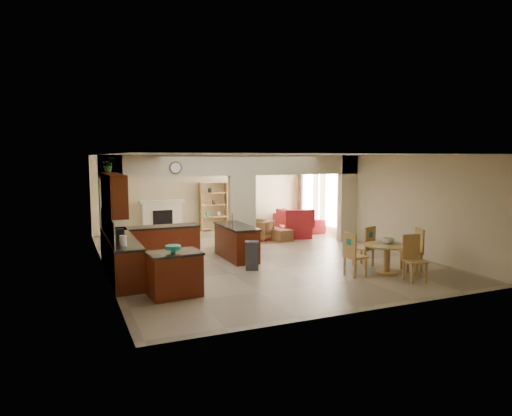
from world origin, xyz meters
name	(u,v)px	position (x,y,z in m)	size (l,w,h in m)	color
floor	(255,256)	(0.00, 0.00, 0.00)	(10.00, 10.00, 0.00)	gray
ceiling	(255,155)	(0.00, 0.00, 2.80)	(10.00, 10.00, 0.00)	white
wall_back	(203,193)	(0.00, 5.00, 1.40)	(8.00, 8.00, 0.00)	beige
wall_front	(367,234)	(0.00, -5.00, 1.40)	(8.00, 8.00, 0.00)	beige
wall_left	(103,213)	(-4.00, 0.00, 1.40)	(10.00, 10.00, 0.00)	beige
wall_right	(374,201)	(4.00, 0.00, 1.40)	(10.00, 10.00, 0.00)	beige
partition_left_pier	(111,208)	(-3.70, 1.00, 1.40)	(0.60, 0.25, 2.80)	beige
partition_center_pier	(242,213)	(0.00, 1.00, 1.10)	(0.80, 0.25, 2.20)	beige
partition_right_pier	(347,198)	(3.70, 1.00, 1.40)	(0.60, 0.25, 2.80)	beige
partition_header	(242,165)	(0.00, 1.00, 2.50)	(8.00, 0.25, 0.60)	beige
kitchen_counter	(137,250)	(-3.26, -0.25, 0.46)	(2.52, 3.29, 1.48)	#3D0F07
upper_cabinets	(113,194)	(-3.82, -0.80, 1.92)	(0.35, 2.40, 0.90)	#3D0F07
peninsula	(236,242)	(-0.60, -0.11, 0.46)	(0.70, 1.85, 0.91)	#3D0F07
wall_clock	(176,168)	(-2.00, 0.85, 2.45)	(0.34, 0.34, 0.03)	#4D2C19
rug	(264,240)	(1.20, 2.10, 0.01)	(1.60, 1.30, 0.01)	brown
fireplace	(162,216)	(-1.60, 4.83, 0.61)	(1.60, 0.35, 1.20)	silver
shelving_unit	(214,206)	(0.35, 4.82, 0.90)	(1.00, 0.32, 1.80)	#A07237
window_a	(332,201)	(3.97, 2.30, 1.20)	(0.02, 0.90, 1.90)	white
window_b	(309,197)	(3.97, 4.00, 1.20)	(0.02, 0.90, 1.90)	white
glazed_door	(320,203)	(3.97, 3.15, 1.05)	(0.02, 0.70, 2.10)	white
drape_a_left	(341,202)	(3.93, 1.70, 1.20)	(0.10, 0.28, 2.30)	#43231A
drape_a_right	(323,199)	(3.93, 2.90, 1.20)	(0.10, 0.28, 2.30)	#43231A
drape_b_left	(316,198)	(3.93, 3.40, 1.20)	(0.10, 0.28, 2.30)	#43231A
drape_b_right	(300,196)	(3.93, 4.60, 1.20)	(0.10, 0.28, 2.30)	#43231A
ceiling_fan	(261,162)	(1.50, 3.00, 2.56)	(1.00, 1.00, 0.10)	white
kitchen_island	(175,274)	(-2.91, -2.77, 0.45)	(1.08, 0.81, 0.89)	#3D0F07
teal_bowl	(173,249)	(-2.94, -2.82, 0.96)	(0.30, 0.30, 0.14)	#13836D
trash_can	(252,257)	(-0.69, -1.42, 0.32)	(0.31, 0.26, 0.65)	#2C2C2E
dining_table	(387,254)	(2.09, -3.01, 0.47)	(1.02, 1.02, 0.70)	#A07237
fruit_bowl	(388,240)	(2.17, -2.94, 0.78)	(0.29, 0.29, 0.16)	#82B526
sofa	(298,220)	(3.30, 3.62, 0.37)	(0.98, 2.52, 0.73)	maroon
chaise	(295,232)	(2.39, 2.12, 0.20)	(0.99, 0.81, 0.39)	maroon
armchair	(260,230)	(1.11, 2.20, 0.33)	(0.71, 0.73, 0.66)	maroon
ottoman	(283,235)	(1.71, 1.73, 0.19)	(0.52, 0.52, 0.38)	maroon
plant	(108,165)	(-3.82, 0.15, 2.55)	(0.33, 0.29, 0.37)	#1C4412
chair_north	(366,245)	(2.08, -2.24, 0.55)	(0.54, 0.54, 1.02)	#A07237
chair_east	(415,248)	(2.92, -3.02, 0.55)	(0.52, 0.52, 1.02)	#A07237
chair_south	(413,256)	(2.23, -3.72, 0.55)	(0.49, 0.49, 1.02)	#A07237
chair_west	(353,253)	(1.20, -2.91, 0.55)	(0.47, 0.47, 1.02)	#A07237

